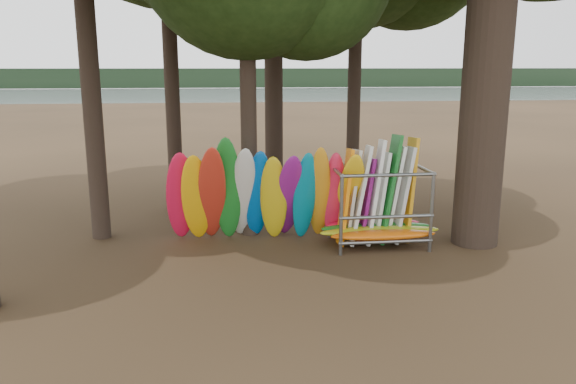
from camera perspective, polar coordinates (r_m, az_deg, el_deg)
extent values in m
plane|color=#47331E|center=(13.59, 2.00, -7.13)|extent=(120.00, 120.00, 0.00)
plane|color=gray|center=(72.80, -5.18, 9.05)|extent=(160.00, 160.00, 0.00)
cube|color=black|center=(122.67, -5.87, 11.45)|extent=(160.00, 4.00, 4.00)
cylinder|color=black|center=(18.76, -12.00, 16.54)|extent=(0.48, 0.48, 11.89)
cylinder|color=black|center=(20.69, -1.49, 16.24)|extent=(0.66, 0.66, 11.76)
cylinder|color=black|center=(20.20, 6.87, 15.12)|extent=(0.46, 0.46, 10.97)
cylinder|color=black|center=(15.11, -4.10, 12.10)|extent=(0.44, 0.44, 8.91)
cylinder|color=black|center=(18.40, 19.35, 16.89)|extent=(0.47, 0.47, 12.34)
ellipsoid|color=#E9133F|center=(14.88, -10.84, -0.49)|extent=(0.90, 1.51, 2.65)
ellipsoid|color=#FFB50D|center=(14.70, -9.31, -0.68)|extent=(0.77, 1.55, 2.61)
ellipsoid|color=red|center=(14.58, -7.76, -0.28)|extent=(0.86, 2.00, 2.87)
ellipsoid|color=#1B7826|center=(14.69, -6.18, 0.22)|extent=(0.80, 1.43, 3.01)
ellipsoid|color=silver|center=(14.84, -4.62, -0.17)|extent=(0.84, 1.73, 2.77)
ellipsoid|color=#0455B3|center=(14.93, -3.07, -0.29)|extent=(0.81, 1.38, 2.63)
ellipsoid|color=gold|center=(14.79, -1.46, -0.66)|extent=(0.84, 1.16, 2.47)
ellipsoid|color=#84187F|center=(14.88, 0.07, -0.47)|extent=(0.83, 1.76, 2.59)
ellipsoid|color=#057894|center=(14.78, 1.70, -0.47)|extent=(0.70, 1.15, 2.56)
ellipsoid|color=orange|center=(14.88, 3.21, -0.10)|extent=(0.76, 1.46, 2.74)
ellipsoid|color=#E32147|center=(15.01, 4.69, -0.36)|extent=(0.70, 1.13, 2.54)
ellipsoid|color=yellow|center=(14.97, 6.30, -0.39)|extent=(0.81, 1.83, 2.63)
ellipsoid|color=#D65A0B|center=(14.46, 9.67, -4.32)|extent=(2.74, 0.55, 0.24)
ellipsoid|color=#A6AB16|center=(14.76, 9.32, -3.95)|extent=(3.19, 0.55, 0.24)
ellipsoid|color=#176B1B|center=(15.10, 8.94, -3.55)|extent=(2.97, 0.55, 0.24)
ellipsoid|color=red|center=(15.42, 8.60, -3.20)|extent=(2.61, 0.55, 0.24)
cube|color=orange|center=(14.63, 5.82, -0.59)|extent=(0.37, 0.77, 2.55)
cube|color=white|center=(14.87, 6.37, -0.47)|extent=(0.49, 0.81, 2.49)
cube|color=silver|center=(14.68, 7.32, -0.37)|extent=(0.61, 0.75, 2.63)
cube|color=#8A1776|center=(14.94, 7.86, -0.88)|extent=(0.44, 0.76, 2.28)
cube|color=white|center=(14.76, 8.79, -0.08)|extent=(0.52, 0.77, 2.78)
cube|color=white|center=(15.05, 9.27, -0.55)|extent=(0.49, 0.79, 2.42)
cube|color=#176823|center=(14.94, 10.14, 0.27)|extent=(0.62, 0.84, 2.89)
cube|color=white|center=(15.16, 10.67, -0.20)|extent=(0.56, 0.76, 2.57)
cube|color=silver|center=(15.05, 11.58, -0.32)|extent=(0.54, 0.77, 2.58)
cube|color=orange|center=(15.19, 12.15, 0.18)|extent=(0.37, 0.81, 2.80)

